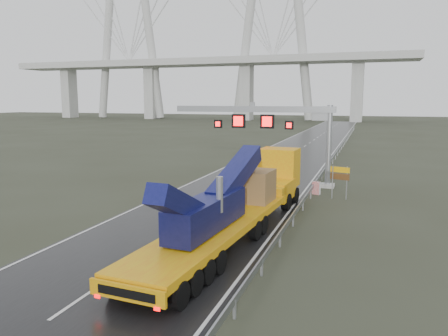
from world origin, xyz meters
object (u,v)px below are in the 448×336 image
(heavy_haul_truck, at_px, (245,196))
(exit_sign_pair, at_px, (340,176))
(striped_barrier, at_px, (316,188))
(sign_gantry, at_px, (275,123))

(heavy_haul_truck, xyz_separation_m, exit_sign_pair, (4.84, 9.57, -0.09))
(heavy_haul_truck, height_order, striped_barrier, heavy_haul_truck)
(sign_gantry, distance_m, striped_barrier, 7.40)
(sign_gantry, xyz_separation_m, striped_barrier, (4.23, -3.30, -5.10))
(heavy_haul_truck, bearing_deg, striped_barrier, 78.68)
(sign_gantry, distance_m, exit_sign_pair, 8.47)
(sign_gantry, relative_size, heavy_haul_truck, 0.71)
(sign_gantry, height_order, exit_sign_pair, sign_gantry)
(striped_barrier, bearing_deg, sign_gantry, 156.91)
(exit_sign_pair, xyz_separation_m, striped_barrier, (-1.88, 1.15, -1.28))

